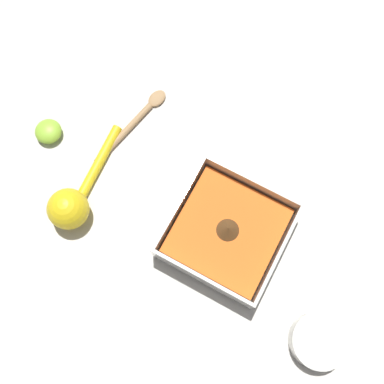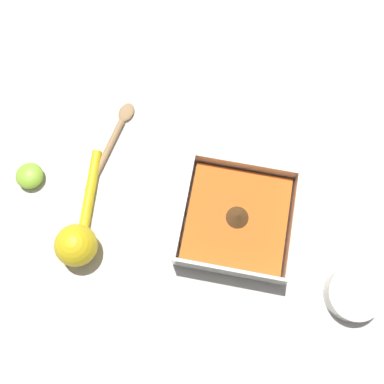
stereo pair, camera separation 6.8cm
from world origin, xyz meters
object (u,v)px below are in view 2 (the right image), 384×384
at_px(lemon_squeezer, 78,239).
at_px(lemon_half, 30,176).
at_px(wooden_spoon, 112,141).
at_px(square_dish, 236,220).
at_px(spice_bowl, 352,294).

height_order(lemon_squeezer, lemon_half, lemon_squeezer).
height_order(lemon_squeezer, wooden_spoon, lemon_squeezer).
distance_m(lemon_squeezer, lemon_half, 0.16).
relative_size(square_dish, lemon_half, 3.82).
height_order(spice_bowl, wooden_spoon, spice_bowl).
height_order(spice_bowl, lemon_squeezer, lemon_squeezer).
bearing_deg(square_dish, spice_bowl, -22.74).
height_order(square_dish, wooden_spoon, square_dish).
bearing_deg(spice_bowl, lemon_half, 170.16).
distance_m(square_dish, lemon_half, 0.39).
relative_size(lemon_squeezer, lemon_half, 4.37).
xyz_separation_m(spice_bowl, lemon_squeezer, (-0.48, 0.00, 0.02)).
xyz_separation_m(lemon_half, wooden_spoon, (0.13, 0.10, -0.01)).
bearing_deg(wooden_spoon, lemon_half, 138.33).
bearing_deg(square_dish, lemon_squeezer, -162.07).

